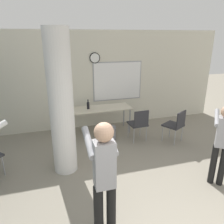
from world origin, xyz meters
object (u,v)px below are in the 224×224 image
at_px(bottle_on_table, 88,105).
at_px(chair_mid_room, 176,124).
at_px(person_playing_side, 222,139).
at_px(folding_table, 98,110).
at_px(chair_table_right, 139,123).
at_px(person_playing_front, 104,175).

relative_size(bottle_on_table, chair_mid_room, 0.30).
xyz_separation_m(bottle_on_table, person_playing_side, (1.88, -2.84, 0.06)).
relative_size(folding_table, chair_mid_room, 2.12).
height_order(chair_table_right, chair_mid_room, same).
distance_m(bottle_on_table, person_playing_side, 3.41).
bearing_deg(chair_table_right, person_playing_front, -121.48).
distance_m(folding_table, chair_mid_room, 2.11).
bearing_deg(person_playing_side, chair_mid_room, 84.48).
xyz_separation_m(chair_table_right, person_playing_front, (-1.60, -2.61, 0.50)).
distance_m(chair_mid_room, person_playing_side, 1.75).
relative_size(bottle_on_table, person_playing_side, 0.17).
bearing_deg(folding_table, person_playing_front, -101.52).
height_order(bottle_on_table, chair_table_right, bottle_on_table).
bearing_deg(bottle_on_table, folding_table, -2.69).
distance_m(folding_table, person_playing_side, 3.27).
distance_m(bottle_on_table, chair_mid_room, 2.37).
distance_m(folding_table, bottle_on_table, 0.31).
xyz_separation_m(folding_table, person_playing_side, (1.61, -2.83, 0.21)).
distance_m(folding_table, person_playing_front, 3.48).
bearing_deg(person_playing_front, chair_table_right, 58.52).
distance_m(chair_mid_room, person_playing_front, 3.39).
relative_size(bottle_on_table, person_playing_front, 0.15).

